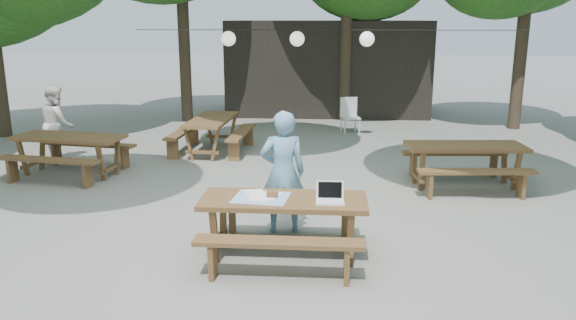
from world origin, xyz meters
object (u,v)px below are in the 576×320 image
Objects in this scene: second_person at (57,123)px; plastic_chair at (350,123)px; main_picnic_table at (284,227)px; picnic_table_nw at (70,155)px; woman at (283,172)px.

plastic_chair is at bearing -92.63° from second_person.
main_picnic_table is 0.95× the size of picnic_table_nw.
woman is (4.19, -2.56, 0.45)m from picnic_table_nw.
picnic_table_nw is 1.36× the size of second_person.
main_picnic_table is 5.47m from picnic_table_nw.
main_picnic_table is 1.19× the size of woman.
second_person reaches higher than plastic_chair.
picnic_table_nw is 4.93m from woman.
picnic_table_nw is at bearing -42.23° from woman.
second_person is at bearing 138.11° from main_picnic_table.
main_picnic_table is 7.90m from plastic_chair.
woman is 7.09m from plastic_chair.
woman is 1.87× the size of plastic_chair.
main_picnic_table is 2.22× the size of plastic_chair.
second_person is (-0.74, 1.08, 0.39)m from picnic_table_nw.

